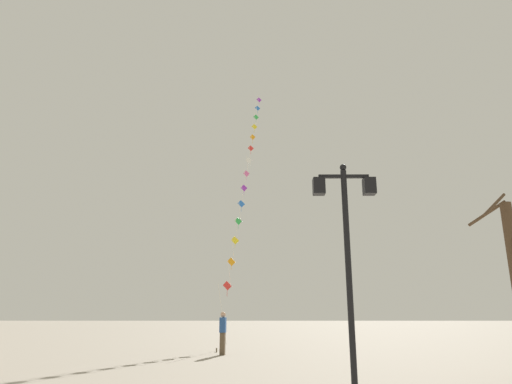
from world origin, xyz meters
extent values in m
plane|color=gray|center=(0.00, 20.00, 0.00)|extent=(160.00, 160.00, 0.00)
cylinder|color=black|center=(2.76, 8.60, 2.50)|extent=(0.14, 0.14, 5.00)
sphere|color=black|center=(2.76, 8.60, 5.08)|extent=(0.16, 0.16, 0.16)
cube|color=black|center=(2.76, 8.60, 4.85)|extent=(1.21, 0.08, 0.08)
cube|color=black|center=(2.16, 8.60, 4.60)|extent=(0.28, 0.28, 0.40)
cube|color=beige|center=(2.16, 8.60, 4.60)|extent=(0.19, 0.19, 0.30)
cube|color=black|center=(3.36, 8.60, 4.60)|extent=(0.28, 0.28, 0.40)
cube|color=beige|center=(3.36, 8.60, 4.60)|extent=(0.19, 0.19, 0.30)
cylinder|color=brown|center=(-1.14, 18.91, 0.09)|extent=(0.06, 0.06, 0.18)
cylinder|color=silver|center=(-1.00, 20.01, 1.58)|extent=(0.29, 2.22, 2.82)
cylinder|color=silver|center=(-0.81, 21.62, 3.64)|extent=(0.15, 1.04, 1.32)
cylinder|color=silver|center=(-0.68, 22.64, 4.94)|extent=(0.15, 1.04, 1.32)
cylinder|color=silver|center=(-0.56, 23.67, 6.25)|extent=(0.15, 1.04, 1.32)
cylinder|color=silver|center=(-0.43, 24.69, 7.56)|extent=(0.15, 1.04, 1.32)
cylinder|color=silver|center=(-0.30, 25.72, 8.86)|extent=(0.15, 1.04, 1.32)
cylinder|color=silver|center=(-0.18, 26.74, 10.17)|extent=(0.15, 1.04, 1.32)
cylinder|color=silver|center=(-0.05, 27.77, 11.48)|extent=(0.15, 1.04, 1.32)
cylinder|color=silver|center=(0.07, 28.79, 12.78)|extent=(0.15, 1.04, 1.32)
cylinder|color=silver|center=(0.20, 29.82, 14.09)|extent=(0.15, 1.04, 1.32)
cylinder|color=silver|center=(0.32, 30.84, 15.39)|extent=(0.15, 1.04, 1.32)
cylinder|color=silver|center=(0.45, 31.87, 16.70)|extent=(0.15, 1.04, 1.32)
cylinder|color=silver|center=(0.58, 32.89, 18.01)|extent=(0.15, 1.04, 1.32)
cylinder|color=silver|center=(0.70, 33.92, 19.31)|extent=(0.15, 1.04, 1.32)
cube|color=red|center=(-0.87, 21.11, 2.98)|extent=(0.46, 0.12, 0.47)
cylinder|color=red|center=(-0.87, 21.11, 2.63)|extent=(0.03, 0.04, 0.35)
cube|color=orange|center=(-0.74, 22.13, 4.29)|extent=(0.45, 0.15, 0.47)
cylinder|color=orange|center=(-0.74, 22.13, 3.98)|extent=(0.03, 0.04, 0.25)
cube|color=yellow|center=(-0.62, 23.16, 5.60)|extent=(0.46, 0.08, 0.47)
cylinder|color=yellow|center=(-0.62, 23.16, 5.30)|extent=(0.02, 0.04, 0.23)
cube|color=green|center=(-0.49, 24.18, 6.90)|extent=(0.44, 0.17, 0.47)
cylinder|color=green|center=(-0.49, 24.18, 6.57)|extent=(0.02, 0.03, 0.29)
cube|color=blue|center=(-0.37, 25.21, 8.21)|extent=(0.47, 0.04, 0.47)
cylinder|color=blue|center=(-0.37, 25.21, 7.87)|extent=(0.02, 0.06, 0.31)
cube|color=purple|center=(-0.24, 26.23, 9.52)|extent=(0.45, 0.15, 0.47)
cylinder|color=purple|center=(-0.24, 26.23, 9.20)|extent=(0.03, 0.05, 0.27)
cube|color=pink|center=(-0.12, 27.26, 10.82)|extent=(0.44, 0.17, 0.47)
cylinder|color=pink|center=(-0.12, 27.26, 10.50)|extent=(0.03, 0.04, 0.27)
cube|color=white|center=(0.01, 28.28, 12.13)|extent=(0.46, 0.09, 0.47)
cylinder|color=white|center=(0.01, 28.28, 11.79)|extent=(0.03, 0.06, 0.32)
cube|color=red|center=(0.14, 29.31, 13.44)|extent=(0.46, 0.13, 0.47)
cylinder|color=red|center=(0.14, 29.31, 13.10)|extent=(0.02, 0.04, 0.30)
cube|color=orange|center=(0.26, 30.33, 14.74)|extent=(0.44, 0.17, 0.47)
cylinder|color=orange|center=(0.26, 30.33, 14.39)|extent=(0.02, 0.02, 0.34)
cube|color=yellow|center=(0.39, 31.36, 16.05)|extent=(0.47, 0.03, 0.47)
cylinder|color=yellow|center=(0.39, 31.36, 15.69)|extent=(0.02, 0.03, 0.35)
cube|color=green|center=(0.51, 32.38, 17.35)|extent=(0.47, 0.04, 0.47)
cylinder|color=green|center=(0.51, 32.38, 17.04)|extent=(0.02, 0.04, 0.27)
cube|color=blue|center=(0.64, 33.41, 18.66)|extent=(0.47, 0.05, 0.47)
cylinder|color=blue|center=(0.64, 33.41, 18.33)|extent=(0.02, 0.03, 0.29)
cube|color=purple|center=(0.76, 34.43, 19.97)|extent=(0.47, 0.06, 0.47)
cylinder|color=purple|center=(0.76, 34.43, 19.63)|extent=(0.02, 0.05, 0.31)
cube|color=brown|center=(-0.78, 17.64, 0.45)|extent=(0.22, 0.31, 0.90)
cube|color=#264C8C|center=(-0.78, 17.64, 1.18)|extent=(0.27, 0.40, 0.60)
sphere|color=tan|center=(-0.78, 17.64, 1.60)|extent=(0.22, 0.22, 0.22)
cylinder|color=#264C8C|center=(-0.77, 17.86, 1.35)|extent=(0.12, 0.39, 0.50)
cylinder|color=#4C3826|center=(7.20, 10.26, 4.54)|extent=(1.12, 0.86, 0.84)
cylinder|color=#4C3826|center=(7.42, 11.18, 4.49)|extent=(0.68, 1.16, 0.56)
camera|label=1|loc=(0.70, -1.70, 1.67)|focal=31.34mm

